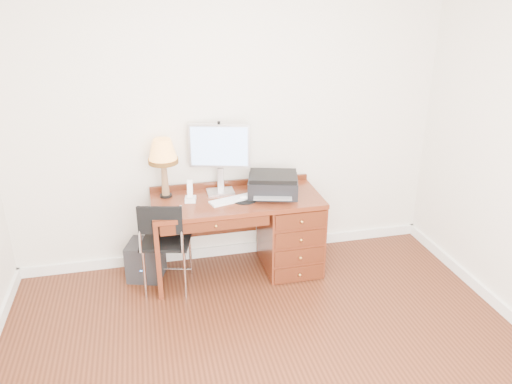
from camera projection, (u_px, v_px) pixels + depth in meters
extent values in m
plane|color=#3A190D|center=(277.00, 376.00, 3.45)|extent=(4.00, 4.00, 0.00)
plane|color=silver|center=(228.00, 122.00, 4.50)|extent=(4.00, 0.00, 4.00)
cube|color=white|center=(231.00, 249.00, 4.99)|extent=(4.00, 0.03, 0.10)
cube|color=maroon|center=(237.00, 200.00, 4.42)|extent=(1.50, 0.65, 0.04)
cube|color=maroon|center=(290.00, 232.00, 4.67)|extent=(0.50, 0.61, 0.71)
cube|color=maroon|center=(157.00, 247.00, 4.42)|extent=(0.04, 0.61, 0.71)
cube|color=#501F10|center=(207.00, 216.00, 4.74)|extent=(0.96, 0.03, 0.39)
cube|color=#501F10|center=(216.00, 225.00, 4.13)|extent=(0.91, 0.03, 0.09)
sphere|color=#BF8C3F|center=(301.00, 249.00, 4.37)|extent=(0.03, 0.03, 0.03)
cube|color=silver|center=(220.00, 191.00, 4.54)|extent=(0.28, 0.23, 0.02)
cube|color=silver|center=(219.00, 178.00, 4.55)|extent=(0.06, 0.05, 0.20)
cube|color=silver|center=(218.00, 146.00, 4.40)|extent=(0.54, 0.19, 0.39)
cube|color=#4C8CF2|center=(219.00, 147.00, 4.38)|extent=(0.49, 0.14, 0.35)
cube|color=white|center=(233.00, 200.00, 4.37)|extent=(0.44, 0.24, 0.02)
cylinder|color=black|center=(244.00, 200.00, 4.38)|extent=(0.22, 0.22, 0.01)
ellipsoid|color=white|center=(244.00, 197.00, 4.37)|extent=(0.10, 0.06, 0.04)
cube|color=black|center=(273.00, 186.00, 4.47)|extent=(0.51, 0.44, 0.16)
cube|color=black|center=(273.00, 176.00, 4.43)|extent=(0.49, 0.42, 0.04)
cylinder|color=black|center=(166.00, 195.00, 4.45)|extent=(0.11, 0.11, 0.02)
cone|color=brown|center=(165.00, 178.00, 4.39)|extent=(0.07, 0.07, 0.32)
cone|color=#F9A74E|center=(163.00, 150.00, 4.29)|extent=(0.26, 0.26, 0.20)
cylinder|color=#593814|center=(163.00, 161.00, 4.32)|extent=(0.26, 0.26, 0.04)
cube|color=white|center=(191.00, 199.00, 4.35)|extent=(0.11, 0.11, 0.04)
cube|color=white|center=(190.00, 189.00, 4.31)|extent=(0.06, 0.07, 0.16)
cylinder|color=black|center=(257.00, 185.00, 4.57)|extent=(0.08, 0.08, 0.10)
cube|color=black|center=(166.00, 240.00, 4.31)|extent=(0.49, 0.49, 0.03)
cube|color=black|center=(166.00, 220.00, 4.03)|extent=(0.36, 0.11, 0.24)
cylinder|color=silver|center=(148.00, 256.00, 4.52)|extent=(0.02, 0.02, 0.46)
cylinder|color=silver|center=(186.00, 251.00, 4.59)|extent=(0.02, 0.02, 0.46)
cylinder|color=silver|center=(149.00, 276.00, 4.21)|extent=(0.02, 0.02, 0.46)
cylinder|color=silver|center=(190.00, 271.00, 4.28)|extent=(0.02, 0.02, 0.46)
cylinder|color=silver|center=(145.00, 231.00, 4.03)|extent=(0.02, 0.02, 0.41)
cylinder|color=silver|center=(187.00, 227.00, 4.10)|extent=(0.02, 0.02, 0.41)
cube|color=black|center=(146.00, 260.00, 4.56)|extent=(0.38, 0.38, 0.35)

